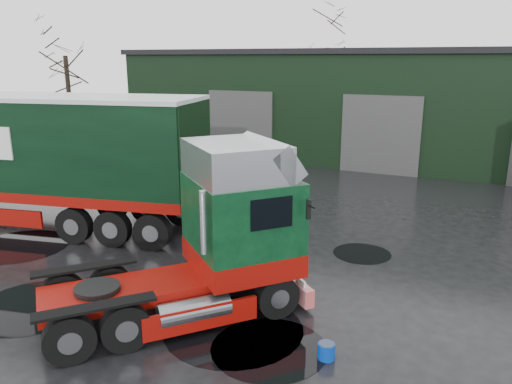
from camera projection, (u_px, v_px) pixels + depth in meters
ground at (207, 263)px, 14.55m from camera, size 100.00×100.00×0.00m
warehouse at (402, 103)px, 30.37m from camera, size 32.40×12.40×6.30m
hero_tractor at (166, 234)px, 11.08m from camera, size 6.29×6.66×4.00m
wash_bucket at (326, 351)px, 9.89m from camera, size 0.45×0.45×0.33m
tree_left at (68, 84)px, 30.93m from camera, size 4.40×4.40×8.50m
tree_back_a at (326, 71)px, 41.99m from camera, size 4.40×4.40×9.50m
puddle_0 at (33, 306)px, 12.02m from camera, size 2.87×2.87×0.01m
puddle_1 at (362, 253)px, 15.27m from camera, size 1.76×1.76×0.01m
puddle_2 at (20, 246)px, 15.87m from camera, size 3.05×3.05×0.01m
puddle_3 at (269, 348)px, 10.27m from camera, size 2.43×2.43×0.01m
puddle_4 at (234, 329)px, 11.00m from camera, size 3.09×3.09×0.01m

